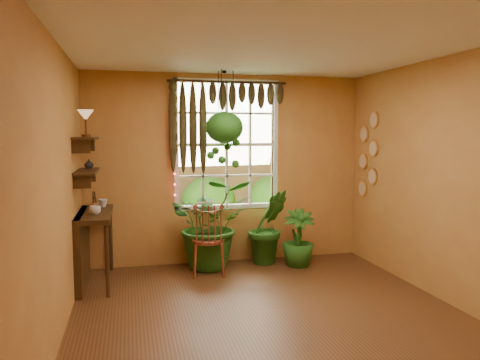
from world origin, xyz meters
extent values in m
plane|color=#543418|center=(0.00, 0.00, 0.00)|extent=(4.50, 4.50, 0.00)
plane|color=white|center=(0.00, 0.00, 2.70)|extent=(4.50, 4.50, 0.00)
plane|color=#BB8940|center=(0.00, 2.25, 1.35)|extent=(4.00, 0.00, 4.00)
plane|color=#BB8940|center=(-2.00, 0.00, 1.35)|extent=(0.00, 4.50, 4.50)
plane|color=#BB8940|center=(2.00, 0.00, 1.35)|extent=(0.00, 4.50, 4.50)
cube|color=white|center=(0.00, 2.28, 1.70)|extent=(1.52, 0.10, 1.86)
cube|color=white|center=(0.00, 2.31, 1.70)|extent=(1.38, 0.01, 1.78)
cylinder|color=#36220E|center=(0.00, 2.17, 2.58)|extent=(1.70, 0.04, 0.04)
cube|color=#36220E|center=(-1.80, 1.60, 0.87)|extent=(0.40, 1.20, 0.06)
cube|color=#36220E|center=(-1.96, 1.60, 0.45)|extent=(0.08, 1.18, 0.90)
cylinder|color=#36220E|center=(-1.64, 1.05, 0.43)|extent=(0.05, 0.05, 0.86)
cylinder|color=#36220E|center=(-1.64, 2.15, 0.43)|extent=(0.05, 0.05, 0.86)
cube|color=#36220E|center=(-1.88, 1.60, 1.40)|extent=(0.25, 0.90, 0.04)
cube|color=#36220E|center=(-1.88, 1.60, 1.80)|extent=(0.25, 0.90, 0.04)
cube|color=#2C5C1A|center=(0.00, 7.25, -0.02)|extent=(14.00, 10.00, 0.04)
cube|color=olive|center=(0.00, 5.45, 0.90)|extent=(12.00, 0.10, 1.80)
plane|color=#86A8E1|center=(0.00, 9.05, 1.55)|extent=(12.00, 0.00, 12.00)
cylinder|color=brown|center=(-0.37, 1.67, 0.45)|extent=(0.48, 0.48, 0.04)
torus|color=brown|center=(-0.40, 1.49, 0.93)|extent=(0.40, 0.09, 0.40)
imported|color=#124714|center=(-0.28, 1.97, 0.63)|extent=(1.13, 0.98, 1.25)
imported|color=#124714|center=(0.55, 1.99, 0.53)|extent=(0.64, 0.54, 1.07)
imported|color=#124714|center=(0.91, 1.75, 0.40)|extent=(0.50, 0.50, 0.80)
ellipsoid|color=black|center=(-0.11, 1.91, 1.87)|extent=(0.30, 0.30, 0.18)
ellipsoid|color=#124714|center=(-0.11, 1.91, 1.94)|extent=(0.51, 0.51, 0.43)
imported|color=silver|center=(-1.78, 1.40, 0.95)|extent=(0.18, 0.18, 0.11)
imported|color=beige|center=(-1.72, 1.98, 0.95)|extent=(0.12, 0.12, 0.10)
cylinder|color=#96562B|center=(-1.80, 1.65, 0.95)|extent=(0.09, 0.09, 0.10)
imported|color=#B2AD99|center=(-1.87, 1.87, 1.48)|extent=(0.14, 0.14, 0.12)
cylinder|color=#502F16|center=(-1.86, 1.48, 1.83)|extent=(0.11, 0.11, 0.03)
cylinder|color=#502F16|center=(-1.86, 1.48, 1.93)|extent=(0.03, 0.03, 0.19)
cone|color=slate|center=(-1.86, 1.48, 2.07)|extent=(0.19, 0.19, 0.13)
camera|label=1|loc=(-1.37, -4.33, 1.85)|focal=35.00mm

